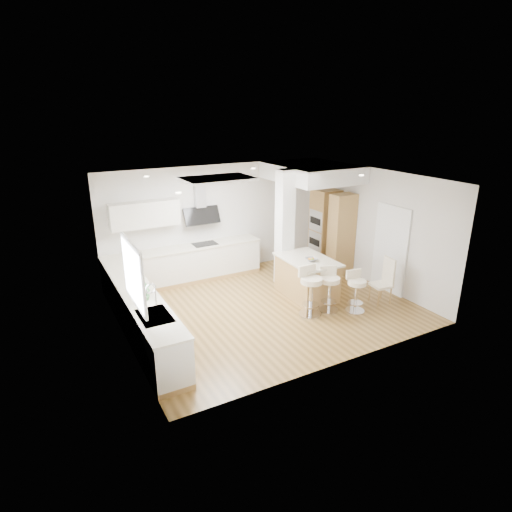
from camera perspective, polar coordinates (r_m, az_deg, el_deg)
ground at (r=9.44m, az=1.33°, el=-6.75°), size 6.00×6.00×0.00m
ceiling at (r=9.44m, az=1.33°, el=-6.75°), size 6.00×5.00×0.02m
wall_back at (r=11.06m, az=-5.12°, el=4.86°), size 6.00×0.04×2.80m
wall_left at (r=7.93m, az=-17.73°, el=-1.93°), size 0.04×5.00×2.80m
wall_right at (r=10.68m, az=15.50°, el=3.69°), size 0.04×5.00×2.80m
skylight at (r=8.77m, az=-5.08°, el=10.20°), size 4.10×2.10×0.06m
window_left at (r=7.01m, az=-16.10°, el=-1.99°), size 0.06×1.28×1.07m
doorway_right at (r=10.37m, az=17.46°, el=0.73°), size 0.05×1.00×2.10m
counter_left at (r=8.56m, az=-15.44°, el=-6.98°), size 0.63×4.50×1.35m
counter_back at (r=10.70m, az=-8.89°, el=0.25°), size 3.62×0.63×2.50m
pillar at (r=10.22m, az=3.83°, el=3.67°), size 0.35×0.35×2.80m
soffit at (r=10.91m, az=7.43°, el=11.01°), size 1.78×2.20×0.40m
oven_column at (r=11.45m, az=9.95°, el=3.32°), size 0.63×1.21×2.10m
peninsula at (r=9.87m, az=6.78°, el=-2.80°), size 1.02×1.50×0.97m
bar_stool_a at (r=8.93m, az=7.29°, el=-4.29°), size 0.48×0.48×1.06m
bar_stool_b at (r=9.20m, az=9.74°, el=-4.06°), size 0.55×0.55×0.97m
bar_stool_c at (r=9.28m, az=13.19°, el=-4.32°), size 0.45×0.45×0.91m
dining_chair at (r=9.86m, az=16.81°, el=-2.95°), size 0.45×0.45×1.04m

